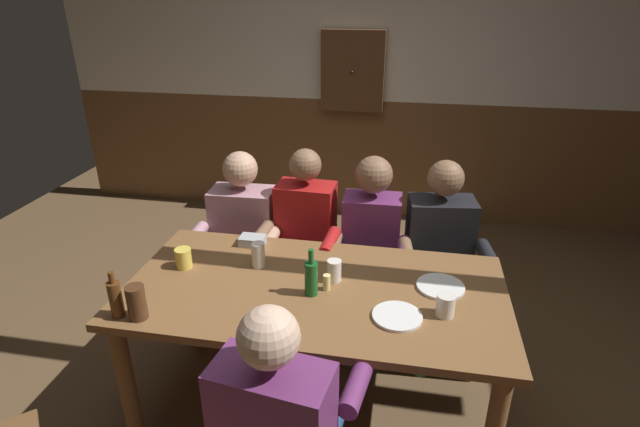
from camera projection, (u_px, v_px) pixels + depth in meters
name	position (u px, v px, depth m)	size (l,w,h in m)	color
ground_plane	(322.00, 382.00, 2.92)	(7.06, 7.06, 0.00)	brown
back_wall_upper	(372.00, 27.00, 4.39)	(5.89, 0.12, 1.27)	silver
back_wall_wainscot	(367.00, 158.00, 4.89)	(5.89, 0.12, 1.14)	brown
dining_table	(315.00, 305.00, 2.46)	(1.84, 0.94, 0.78)	brown
person_0	(241.00, 234.00, 3.20)	(0.55, 0.54, 1.19)	#B78493
person_1	(303.00, 238.00, 3.12)	(0.51, 0.52, 1.23)	#AD1919
person_2	(370.00, 244.00, 3.05)	(0.49, 0.51, 1.21)	#6B2D66
person_3	(440.00, 251.00, 2.98)	(0.56, 0.57, 1.21)	black
person_4	(282.00, 417.00, 1.85)	(0.59, 0.56, 1.19)	#6B2D66
table_candle	(327.00, 282.00, 2.39)	(0.04, 0.04, 0.08)	#F9E08C
condiment_caddy	(252.00, 241.00, 2.81)	(0.14, 0.10, 0.05)	#B2B7BC
plate_0	(397.00, 316.00, 2.19)	(0.22, 0.22, 0.01)	white
plate_1	(441.00, 287.00, 2.41)	(0.23, 0.23, 0.01)	white
bottle_0	(311.00, 277.00, 2.33)	(0.06, 0.06, 0.24)	#195923
bottle_1	(116.00, 298.00, 2.17)	(0.06, 0.06, 0.22)	#593314
pint_glass_0	(445.00, 305.00, 2.19)	(0.08, 0.08, 0.10)	white
pint_glass_1	(137.00, 302.00, 2.17)	(0.08, 0.08, 0.16)	#4C2D19
pint_glass_2	(184.00, 258.00, 2.57)	(0.08, 0.08, 0.11)	#E5C64C
pint_glass_3	(334.00, 270.00, 2.46)	(0.07, 0.07, 0.11)	white
pint_glass_4	(258.00, 255.00, 2.57)	(0.07, 0.07, 0.13)	white
wall_dart_cabinet	(353.00, 71.00, 4.45)	(0.56, 0.15, 0.70)	brown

